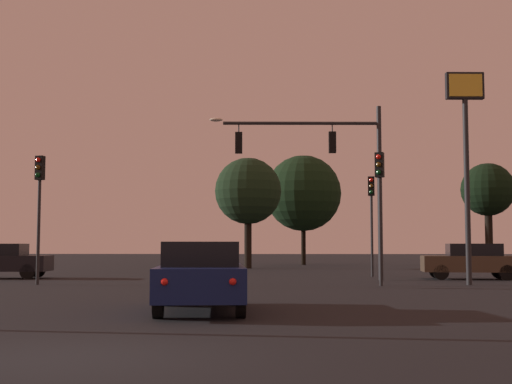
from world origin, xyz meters
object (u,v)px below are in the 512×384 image
(traffic_signal_mast_arm, at_px, (331,161))
(store_sign_illuminated, at_px, (466,130))
(car_crossing_left, at_px, (1,260))
(traffic_light_median, at_px, (371,206))
(tree_behind_sign, at_px, (303,193))
(tree_left_far, at_px, (248,191))
(traffic_light_corner_left, at_px, (39,194))
(traffic_light_corner_right, at_px, (380,192))
(car_nearside_lane, at_px, (201,275))
(tree_center_horizon, at_px, (488,191))
(car_crossing_right, at_px, (471,261))

(traffic_signal_mast_arm, height_order, store_sign_illuminated, store_sign_illuminated)
(car_crossing_left, relative_size, store_sign_illuminated, 0.54)
(traffic_light_median, height_order, car_crossing_left, traffic_light_median)
(traffic_light_median, relative_size, store_sign_illuminated, 0.59)
(tree_behind_sign, bearing_deg, tree_left_far, -114.91)
(traffic_light_corner_left, bearing_deg, store_sign_illuminated, 1.23)
(traffic_light_corner_right, relative_size, tree_left_far, 0.68)
(store_sign_illuminated, bearing_deg, tree_behind_sign, 101.27)
(car_crossing_left, bearing_deg, car_nearside_lane, -54.62)
(car_nearside_lane, bearing_deg, car_crossing_left, 125.38)
(traffic_signal_mast_arm, xyz_separation_m, tree_center_horizon, (12.04, 18.68, 0.21))
(car_crossing_left, height_order, car_crossing_right, same)
(traffic_light_corner_left, height_order, tree_center_horizon, tree_center_horizon)
(car_nearside_lane, distance_m, car_crossing_left, 18.22)
(traffic_signal_mast_arm, bearing_deg, car_crossing_left, 176.23)
(car_crossing_right, bearing_deg, store_sign_illuminated, -106.20)
(traffic_light_corner_right, height_order, tree_behind_sign, tree_behind_sign)
(tree_behind_sign, bearing_deg, tree_center_horizon, -18.00)
(traffic_light_corner_right, relative_size, car_nearside_lane, 1.04)
(car_nearside_lane, bearing_deg, traffic_light_median, 70.91)
(traffic_light_median, relative_size, car_crossing_right, 1.10)
(store_sign_illuminated, bearing_deg, car_crossing_left, 167.10)
(traffic_light_median, relative_size, tree_behind_sign, 0.57)
(car_crossing_right, distance_m, tree_center_horizon, 19.23)
(tree_left_far, distance_m, tree_center_horizon, 16.75)
(traffic_signal_mast_arm, relative_size, traffic_light_corner_right, 1.53)
(traffic_light_corner_left, bearing_deg, tree_left_far, 69.52)
(traffic_signal_mast_arm, bearing_deg, traffic_light_median, 57.56)
(traffic_signal_mast_arm, height_order, car_crossing_left, traffic_signal_mast_arm)
(traffic_light_corner_left, distance_m, traffic_light_median, 15.00)
(traffic_signal_mast_arm, height_order, traffic_light_corner_left, traffic_signal_mast_arm)
(store_sign_illuminated, relative_size, tree_center_horizon, 1.11)
(car_crossing_left, bearing_deg, car_crossing_right, 0.00)
(car_crossing_left, bearing_deg, traffic_light_median, 8.18)
(tree_behind_sign, relative_size, tree_center_horizon, 1.16)
(traffic_light_corner_right, height_order, car_crossing_left, traffic_light_corner_right)
(traffic_signal_mast_arm, bearing_deg, tree_center_horizon, 57.19)
(traffic_light_median, height_order, car_nearside_lane, traffic_light_median)
(car_crossing_right, relative_size, tree_left_far, 0.60)
(traffic_light_corner_left, height_order, tree_behind_sign, tree_behind_sign)
(traffic_signal_mast_arm, bearing_deg, store_sign_illuminated, -35.88)
(tree_behind_sign, bearing_deg, traffic_light_corner_left, -111.86)
(car_crossing_right, bearing_deg, tree_center_horizon, 71.27)
(traffic_light_corner_left, distance_m, tree_behind_sign, 28.64)
(tree_behind_sign, bearing_deg, car_crossing_right, -73.41)
(car_crossing_right, xyz_separation_m, tree_left_far, (-10.24, 13.70, 4.08))
(car_crossing_right, bearing_deg, tree_left_far, 126.77)
(tree_left_far, bearing_deg, car_nearside_lane, -89.27)
(traffic_light_corner_right, xyz_separation_m, traffic_light_median, (0.66, 7.45, -0.09))
(traffic_light_corner_right, xyz_separation_m, tree_behind_sign, (-1.92, 26.86, 1.97))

